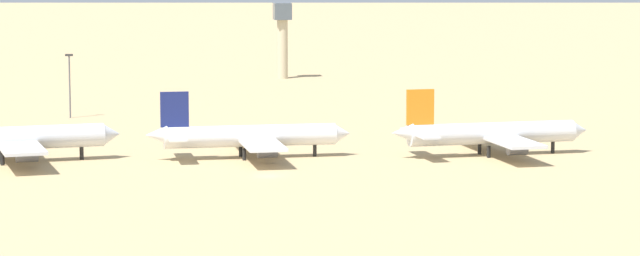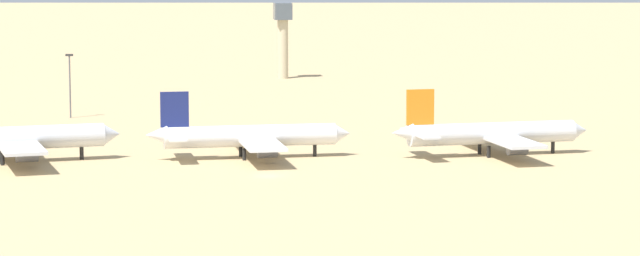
{
  "view_description": "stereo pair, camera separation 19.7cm",
  "coord_description": "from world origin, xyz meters",
  "views": [
    {
      "loc": [
        -30.0,
        -246.27,
        39.97
      ],
      "look_at": [
        11.79,
        17.3,
        6.0
      ],
      "focal_mm": 81.04,
      "sensor_mm": 36.0,
      "label": 1
    },
    {
      "loc": [
        -29.8,
        -246.3,
        39.97
      ],
      "look_at": [
        11.79,
        17.3,
        6.0
      ],
      "focal_mm": 81.04,
      "sensor_mm": 36.0,
      "label": 2
    }
  ],
  "objects": [
    {
      "name": "ground",
      "position": [
        0.0,
        0.0,
        0.0
      ],
      "size": [
        4000.0,
        4000.0,
        0.0
      ],
      "primitive_type": "plane",
      "color": "tan"
    },
    {
      "name": "parked_jet_red_2",
      "position": [
        -45.74,
        22.41,
        4.52
      ],
      "size": [
        41.73,
        35.52,
        13.81
      ],
      "rotation": [
        0.0,
        0.0,
        0.16
      ],
      "color": "silver",
      "rests_on": "ground"
    },
    {
      "name": "parked_jet_navy_3",
      "position": [
        -1.23,
        21.31,
        4.22
      ],
      "size": [
        38.97,
        32.69,
        12.89
      ],
      "rotation": [
        0.0,
        0.0,
        0.03
      ],
      "color": "white",
      "rests_on": "ground"
    },
    {
      "name": "parked_jet_orange_4",
      "position": [
        44.63,
        17.52,
        4.28
      ],
      "size": [
        39.57,
        33.4,
        13.06
      ],
      "rotation": [
        0.0,
        0.0,
        0.09
      ],
      "color": "silver",
      "rests_on": "ground"
    },
    {
      "name": "control_tower",
      "position": [
        26.58,
        182.67,
        13.67
      ],
      "size": [
        5.2,
        5.2,
        22.66
      ],
      "color": "#C6B793",
      "rests_on": "ground"
    },
    {
      "name": "light_pole_east",
      "position": [
        -35.23,
        91.21,
        8.65
      ],
      "size": [
        1.8,
        0.5,
        14.91
      ],
      "color": "#59595E",
      "rests_on": "ground"
    }
  ]
}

